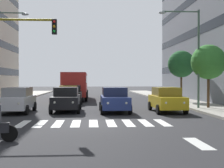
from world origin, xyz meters
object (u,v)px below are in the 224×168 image
car_row2_1 (72,94)px  street_tree_2 (181,64)px  car_1 (114,99)px  car_2 (66,99)px  street_tree_1 (208,62)px  car_row2_0 (69,95)px  car_0 (167,99)px  street_lamp_left (192,48)px  car_3 (17,100)px  bus_behind_traffic (76,83)px

car_row2_1 → street_tree_2: 11.07m
car_1 → car_2: bearing=-11.8°
street_tree_1 → car_row2_1: bearing=-32.5°
car_row2_0 → car_0: bearing=133.1°
street_tree_1 → car_1: bearing=12.4°
car_2 → street_lamp_left: size_ratio=0.61×
car_3 → street_tree_1: size_ratio=0.94×
car_row2_0 → street_tree_1: street_tree_1 is taller
car_3 → bus_behind_traffic: 15.05m
car_2 → car_3: bearing=10.7°
bus_behind_traffic → street_tree_2: street_tree_2 is taller
car_1 → street_lamp_left: size_ratio=0.61×
car_row2_0 → street_tree_2: size_ratio=0.89×
car_2 → bus_behind_traffic: 14.08m
car_row2_1 → bus_behind_traffic: (-0.03, -6.40, 0.97)m
car_row2_0 → street_lamp_left: bearing=146.4°
car_row2_1 → street_tree_2: bearing=-176.2°
car_row2_0 → bus_behind_traffic: (-0.28, -7.10, 0.97)m
car_3 → car_row2_1: bearing=-111.3°
street_lamp_left → car_row2_1: bearing=-37.2°
car_row2_0 → street_tree_2: bearing=-172.7°
car_0 → car_row2_1: bearing=-50.3°
car_3 → street_tree_1: bearing=-173.8°
car_2 → street_lamp_left: street_lamp_left is taller
car_row2_0 → car_2: bearing=92.3°
car_0 → car_row2_1: size_ratio=1.00×
car_3 → street_tree_1: street_tree_1 is taller
street_tree_1 → street_tree_2: street_tree_2 is taller
car_3 → car_row2_0: bearing=-111.5°
street_tree_1 → car_0: bearing=25.0°
car_1 → car_0: bearing=178.7°
car_row2_0 → street_tree_2: street_tree_2 is taller
car_1 → car_2: size_ratio=1.00×
car_row2_0 → street_tree_1: bearing=150.8°
car_3 → car_row2_1: size_ratio=1.00×
car_row2_1 → street_tree_1: size_ratio=0.94×
car_1 → street_tree_1: size_ratio=0.94×
bus_behind_traffic → car_3: bearing=77.5°
bus_behind_traffic → street_lamp_left: street_lamp_left is taller
bus_behind_traffic → street_lamp_left: size_ratio=1.44×
car_0 → car_2: 7.02m
car_0 → car_2: (6.97, -0.79, 0.00)m
car_2 → bus_behind_traffic: (0.00, -14.05, 0.97)m
car_row2_1 → street_tree_2: (-10.66, -0.70, 2.90)m
car_0 → street_tree_2: bearing=-111.8°
car_0 → street_lamp_left: 4.58m
car_2 → bus_behind_traffic: size_ratio=0.42×
car_row2_1 → street_tree_1: (-10.59, 6.76, 2.69)m
car_1 → street_tree_1: 7.86m
car_3 → bus_behind_traffic: size_ratio=0.42×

